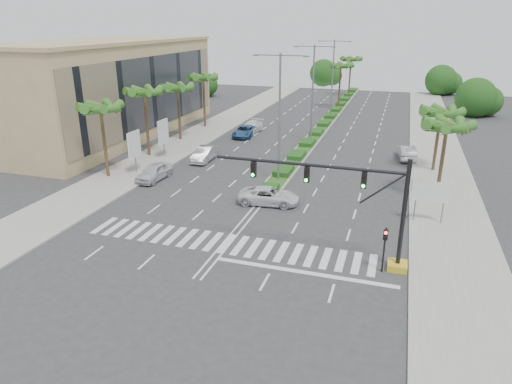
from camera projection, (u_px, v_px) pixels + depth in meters
ground at (226, 244)px, 31.97m from camera, size 160.00×160.00×0.00m
footpath_right at (441, 177)px, 45.47m from camera, size 6.00×120.00×0.15m
footpath_left at (168, 152)px, 54.11m from camera, size 6.00×120.00×0.15m
median at (329, 119)px, 72.08m from camera, size 2.20×75.00×0.20m
median_grass at (329, 118)px, 72.03m from camera, size 1.80×75.00×0.04m
building at (113, 91)px, 60.44m from camera, size 12.00×36.00×12.00m
signal_gantry at (365, 214)px, 28.12m from camera, size 12.60×1.20×7.20m
pedestrian_signal at (385, 243)px, 27.64m from camera, size 0.28×0.36×3.00m
direction_sign at (431, 193)px, 34.40m from camera, size 2.70×0.11×3.40m
billboard_near at (134, 145)px, 45.76m from camera, size 0.18×2.10×4.35m
billboard_far at (163, 132)px, 51.11m from camera, size 0.18×2.10×4.35m
palm_left_near at (101, 110)px, 43.23m from camera, size 4.57×4.68×7.55m
palm_left_mid at (144, 94)px, 50.23m from camera, size 4.57×4.68×7.95m
palm_left_far at (178, 90)px, 57.57m from camera, size 4.57×4.68×7.35m
palm_left_end at (203, 79)px, 64.57m from camera, size 4.57×4.68×7.75m
palm_right_near at (447, 128)px, 38.16m from camera, size 4.57×4.68×7.05m
palm_right_far at (441, 114)px, 45.40m from camera, size 4.57×4.68×6.75m
palm_median_a at (341, 67)px, 78.51m from camera, size 4.57×4.68×8.05m
palm_median_b at (351, 61)px, 91.89m from camera, size 4.57×4.68×8.05m
streetlight_near at (280, 112)px, 42.07m from camera, size 5.10×0.25×12.00m
streetlight_mid at (313, 89)px, 56.34m from camera, size 5.10×0.25×12.00m
streetlight_far at (333, 75)px, 70.61m from camera, size 5.10×0.25×12.00m
car_parked_a at (154, 172)px, 44.56m from camera, size 2.10×4.77×1.60m
car_parked_b at (205, 154)px, 50.67m from camera, size 1.76×4.78×1.56m
car_parked_c at (244, 131)px, 61.37m from camera, size 2.80×5.41×1.46m
car_parked_d at (252, 127)px, 63.67m from camera, size 2.43×5.39×1.53m
car_crossing at (269, 196)px, 38.70m from camera, size 5.38×2.89×1.44m
car_right at (407, 152)px, 51.29m from camera, size 2.24×4.94×1.57m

